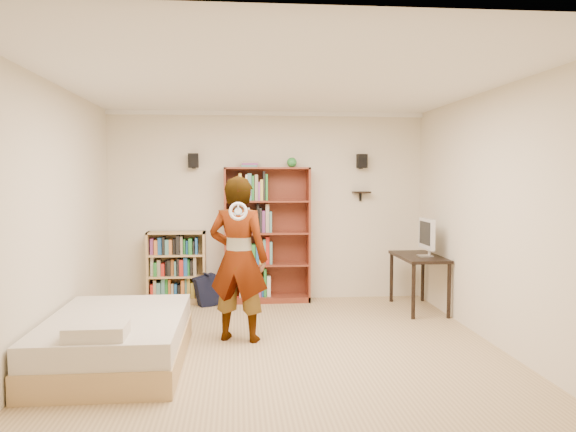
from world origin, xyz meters
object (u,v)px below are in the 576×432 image
at_px(low_bookshelf, 177,267).
at_px(computer_desk, 418,282).
at_px(tall_bookshelf, 267,235).
at_px(daybed, 116,334).
at_px(person, 238,259).

distance_m(low_bookshelf, computer_desk, 3.34).
xyz_separation_m(tall_bookshelf, daybed, (-1.58, -2.53, -0.67)).
relative_size(tall_bookshelf, computer_desk, 1.78).
relative_size(low_bookshelf, person, 0.56).
xyz_separation_m(computer_desk, daybed, (-3.56, -1.86, -0.08)).
height_order(low_bookshelf, person, person).
relative_size(low_bookshelf, computer_desk, 0.94).
xyz_separation_m(daybed, person, (1.16, 0.66, 0.61)).
distance_m(daybed, person, 1.47).
height_order(low_bookshelf, daybed, low_bookshelf).
bearing_deg(computer_desk, daybed, -152.41).
relative_size(tall_bookshelf, low_bookshelf, 1.89).
height_order(tall_bookshelf, person, tall_bookshelf).
relative_size(computer_desk, person, 0.60).
bearing_deg(tall_bookshelf, low_bookshelf, 178.90).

